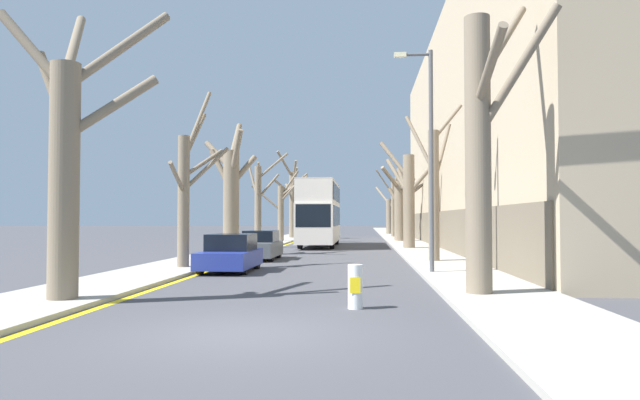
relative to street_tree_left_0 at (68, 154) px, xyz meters
name	(u,v)px	position (x,y,z in m)	size (l,w,h in m)	color
ground_plane	(244,334)	(5.03, -3.27, -3.59)	(300.00, 300.00, 0.00)	#424247
sidewalk_left	(291,237)	(-0.58, 46.73, -3.53)	(3.04, 120.00, 0.12)	#A39E93
sidewalk_right	(397,237)	(10.63, 46.73, -3.53)	(3.04, 120.00, 0.12)	#A39E93
building_facade_right	(516,133)	(17.14, 25.00, 4.08)	(10.08, 46.30, 15.35)	tan
kerb_line_stripe	(307,238)	(1.13, 46.73, -3.58)	(0.24, 120.00, 0.01)	yellow
street_tree_left_0	(68,154)	(0.00, 0.00, 0.00)	(3.87, 2.94, 7.81)	#7A6B56
street_tree_left_1	(187,190)	(0.06, 9.06, -0.43)	(1.68, 3.32, 7.45)	#7A6B56
street_tree_left_2	(231,193)	(-0.26, 18.05, -0.13)	(3.14, 3.01, 7.60)	#7A6B56
street_tree_left_3	(259,202)	(-0.17, 26.03, -0.37)	(3.18, 2.64, 6.61)	#7A6B56
street_tree_left_4	(282,207)	(0.04, 36.08, -0.53)	(5.12, 2.10, 6.26)	#7A6B56
street_tree_left_5	(292,200)	(-0.16, 44.11, 0.37)	(2.64, 3.73, 8.78)	#7A6B56
street_tree_right_0	(482,143)	(10.16, 1.66, 0.39)	(2.22, 4.17, 8.16)	#7A6B56
street_tree_right_1	(434,188)	(10.33, 13.14, -0.17)	(2.69, 1.63, 7.37)	#7A6B56
street_tree_right_2	(408,197)	(10.02, 24.56, -0.13)	(3.58, 2.75, 7.25)	#7A6B56
street_tree_right_3	(401,205)	(10.30, 36.30, -0.42)	(4.68, 2.47, 6.68)	#7A6B56
street_tree_right_4	(393,203)	(10.24, 48.05, 0.08)	(2.56, 4.15, 7.36)	#7A6B56
street_tree_right_5	(390,212)	(10.44, 59.08, -0.73)	(4.69, 3.59, 6.22)	#7A6B56
double_decker_bus	(320,210)	(3.93, 28.17, -0.95)	(2.51, 11.22, 4.65)	silver
parked_car_0	(230,254)	(2.02, 8.34, -2.91)	(1.85, 3.95, 1.43)	navy
parked_car_1	(260,246)	(2.02, 14.71, -2.91)	(1.70, 4.09, 1.43)	#4C5156
lamp_post	(429,149)	(9.46, 7.52, 0.95)	(1.40, 0.20, 8.14)	#4C4F54
traffic_bollard	(355,287)	(6.93, -0.36, -3.09)	(0.34, 0.35, 0.99)	white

